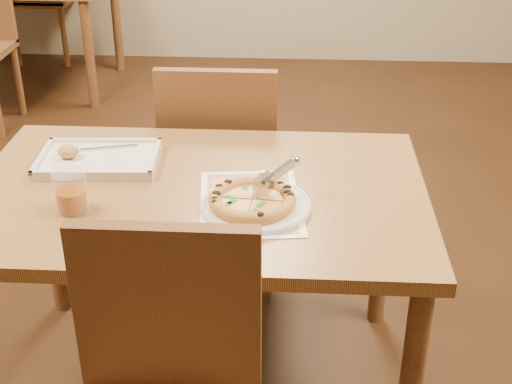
# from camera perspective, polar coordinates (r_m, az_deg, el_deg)

# --- Properties ---
(dining_table) EXTENTS (1.30, 0.85, 0.72)m
(dining_table) POSITION_cam_1_polar(r_m,az_deg,el_deg) (2.07, -4.65, -1.81)
(dining_table) COLOR #9E783F
(dining_table) RESTS_ON ground
(chair_near) EXTENTS (0.42, 0.42, 0.47)m
(chair_near) POSITION_cam_1_polar(r_m,az_deg,el_deg) (1.63, -7.42, -14.55)
(chair_near) COLOR brown
(chair_near) RESTS_ON ground
(chair_far) EXTENTS (0.42, 0.42, 0.47)m
(chair_far) POSITION_cam_1_polar(r_m,az_deg,el_deg) (2.63, -2.88, 3.44)
(chair_far) COLOR brown
(chair_far) RESTS_ON ground
(plate) EXTENTS (0.38, 0.38, 0.02)m
(plate) POSITION_cam_1_polar(r_m,az_deg,el_deg) (1.91, 0.00, -1.11)
(plate) COLOR white
(plate) RESTS_ON dining_table
(pizza) EXTENTS (0.24, 0.24, 0.04)m
(pizza) POSITION_cam_1_polar(r_m,az_deg,el_deg) (1.90, -0.30, -0.68)
(pizza) COLOR #E1A14D
(pizza) RESTS_ON plate
(pizza_cutter) EXTENTS (0.12, 0.10, 0.09)m
(pizza_cutter) POSITION_cam_1_polar(r_m,az_deg,el_deg) (1.91, 1.53, 1.31)
(pizza_cutter) COLOR silver
(pizza_cutter) RESTS_ON pizza
(appetizer_tray) EXTENTS (0.37, 0.26, 0.06)m
(appetizer_tray) POSITION_cam_1_polar(r_m,az_deg,el_deg) (2.21, -12.65, 2.51)
(appetizer_tray) COLOR silver
(appetizer_tray) RESTS_ON dining_table
(glass_tumbler) EXTENTS (0.09, 0.09, 0.11)m
(glass_tumbler) POSITION_cam_1_polar(r_m,az_deg,el_deg) (1.95, -14.57, -0.18)
(glass_tumbler) COLOR #883F0A
(glass_tumbler) RESTS_ON dining_table
(menu) EXTENTS (0.31, 0.41, 0.00)m
(menu) POSITION_cam_1_polar(r_m,az_deg,el_deg) (1.94, -0.44, -0.84)
(menu) COLOR white
(menu) RESTS_ON dining_table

